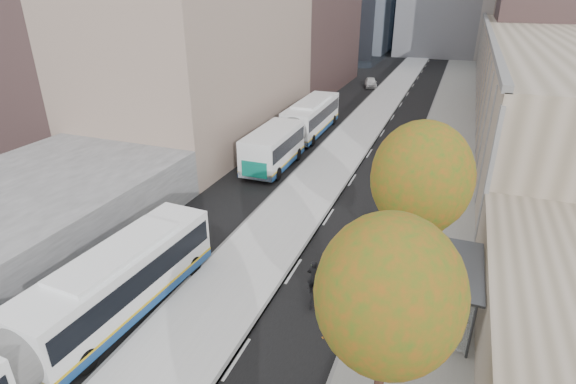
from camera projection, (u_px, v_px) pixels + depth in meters
The scene contains 10 objects.
bus_platform at pixel (357, 133), 41.80m from camera, with size 4.25×150.00×0.15m, color silver.
sidewalk at pixel (446, 143), 39.21m from camera, with size 4.75×150.00×0.08m, color gray.
building_tan at pixel (555, 58), 58.51m from camera, with size 18.00×92.00×8.00m, color gray.
bus_shelter at pixel (462, 277), 17.39m from camera, with size 1.90×4.40×2.53m.
tree_b at pixel (389, 295), 11.82m from camera, with size 4.00×4.00×6.97m.
tree_c at pixel (421, 178), 18.53m from camera, with size 4.20×4.20×7.28m.
bus_near at pixel (43, 339), 15.27m from camera, with size 3.33×16.79×2.78m.
bus_far at pixel (297, 128), 37.86m from camera, with size 2.75×17.64×2.94m.
cyclist at pixel (314, 287), 19.19m from camera, with size 0.63×1.65×2.07m.
distant_car at pixel (371, 82), 61.05m from camera, with size 1.52×3.76×1.28m, color silver.
Camera 1 is at (4.55, -4.93, 12.43)m, focal length 28.00 mm.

